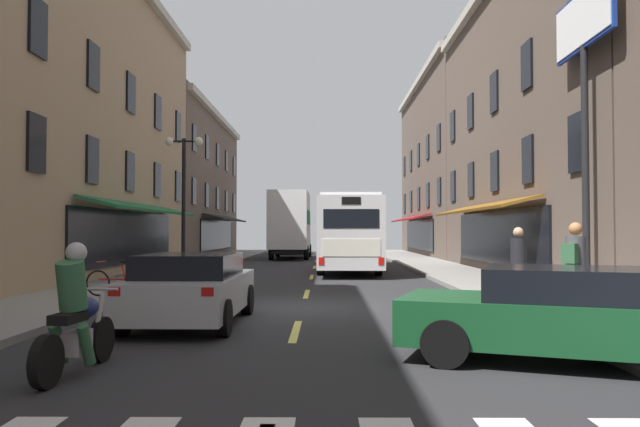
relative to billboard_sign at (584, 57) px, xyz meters
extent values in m
cube|color=#28282B|center=(-7.05, -0.75, -6.22)|extent=(34.80, 80.00, 0.10)
cube|color=#DBCC4C|center=(-7.05, -4.25, -6.17)|extent=(0.14, 2.40, 0.01)
cube|color=#DBCC4C|center=(-7.05, 2.25, -6.17)|extent=(0.14, 2.40, 0.01)
cube|color=#DBCC4C|center=(-7.05, 8.75, -6.17)|extent=(0.14, 2.40, 0.01)
cube|color=#DBCC4C|center=(-7.05, 15.25, -6.17)|extent=(0.14, 2.40, 0.01)
cube|color=#DBCC4C|center=(-7.05, 21.75, -6.17)|extent=(0.14, 2.40, 0.01)
cube|color=#DBCC4C|center=(-7.05, 28.25, -6.17)|extent=(0.14, 2.40, 0.01)
cube|color=#DBCC4C|center=(-7.05, 34.75, -6.17)|extent=(0.14, 2.40, 0.01)
cube|color=gray|center=(-12.95, -0.75, -6.10)|extent=(3.00, 80.00, 0.14)
cube|color=gray|center=(-1.15, -0.75, -6.10)|extent=(3.00, 80.00, 0.14)
cube|color=#9E8466|center=(-18.45, 9.25, 0.11)|extent=(8.00, 19.90, 12.55)
cube|color=black|center=(-14.41, 9.25, -4.62)|extent=(0.10, 12.00, 2.10)
cube|color=#1E6638|center=(-13.70, 9.25, -3.42)|extent=(1.38, 11.20, 0.44)
cube|color=black|center=(-14.41, 1.25, -1.97)|extent=(0.10, 1.00, 1.60)
cube|color=black|center=(-14.41, 5.25, -1.97)|extent=(0.10, 1.00, 1.60)
cube|color=black|center=(-14.41, 9.25, -1.97)|extent=(0.10, 1.00, 1.60)
cube|color=black|center=(-14.41, 13.25, -1.97)|extent=(0.10, 1.00, 1.60)
cube|color=black|center=(-14.41, 17.25, -1.97)|extent=(0.10, 1.00, 1.60)
cube|color=black|center=(-14.41, 1.25, 1.23)|extent=(0.10, 1.00, 1.60)
cube|color=black|center=(-14.41, 5.25, 1.23)|extent=(0.10, 1.00, 1.60)
cube|color=black|center=(-14.41, 9.25, 1.23)|extent=(0.10, 1.00, 1.60)
cube|color=black|center=(-14.41, 13.25, 1.23)|extent=(0.10, 1.00, 1.60)
cube|color=black|center=(-14.41, 17.25, 1.23)|extent=(0.10, 1.00, 1.60)
cube|color=brown|center=(-18.45, 29.25, -0.92)|extent=(8.00, 19.90, 10.50)
cube|color=#B2AD9E|center=(-14.35, 29.25, 3.98)|extent=(0.44, 19.40, 0.40)
cube|color=black|center=(-14.41, 29.25, -4.62)|extent=(0.10, 12.00, 2.10)
cube|color=black|center=(-13.70, 29.25, -3.42)|extent=(1.38, 11.20, 0.44)
cube|color=black|center=(-14.41, 21.25, -1.97)|extent=(0.10, 1.00, 1.60)
cube|color=black|center=(-14.41, 25.25, -1.97)|extent=(0.10, 1.00, 1.60)
cube|color=black|center=(-14.41, 29.25, -1.97)|extent=(0.10, 1.00, 1.60)
cube|color=black|center=(-14.41, 33.25, -1.97)|extent=(0.10, 1.00, 1.60)
cube|color=black|center=(-14.41, 37.25, -1.97)|extent=(0.10, 1.00, 1.60)
cube|color=black|center=(-14.41, 21.25, 1.23)|extent=(0.10, 1.00, 1.60)
cube|color=black|center=(-14.41, 25.25, 1.23)|extent=(0.10, 1.00, 1.60)
cube|color=black|center=(-14.41, 29.25, 1.23)|extent=(0.10, 1.00, 1.60)
cube|color=black|center=(-14.41, 33.25, 1.23)|extent=(0.10, 1.00, 1.60)
cube|color=black|center=(-14.41, 37.25, 1.23)|extent=(0.10, 1.00, 1.60)
cube|color=brown|center=(4.35, 9.25, 0.04)|extent=(8.00, 19.90, 12.42)
cube|color=black|center=(0.31, 9.25, -4.62)|extent=(0.10, 12.00, 2.10)
cube|color=brown|center=(-0.40, 9.25, -3.42)|extent=(1.38, 11.20, 0.44)
cube|color=black|center=(0.31, 1.25, -1.97)|extent=(0.10, 1.00, 1.60)
cube|color=black|center=(0.31, 5.25, -1.97)|extent=(0.10, 1.00, 1.60)
cube|color=black|center=(0.31, 9.25, -1.97)|extent=(0.10, 1.00, 1.60)
cube|color=black|center=(0.31, 13.25, -1.97)|extent=(0.10, 1.00, 1.60)
cube|color=black|center=(0.31, 17.25, -1.97)|extent=(0.10, 1.00, 1.60)
cube|color=black|center=(0.31, 1.25, 1.23)|extent=(0.10, 1.00, 1.60)
cube|color=black|center=(0.31, 5.25, 1.23)|extent=(0.10, 1.00, 1.60)
cube|color=black|center=(0.31, 9.25, 1.23)|extent=(0.10, 1.00, 1.60)
cube|color=black|center=(0.31, 13.25, 1.23)|extent=(0.10, 1.00, 1.60)
cube|color=black|center=(0.31, 17.25, 1.23)|extent=(0.10, 1.00, 1.60)
cube|color=brown|center=(4.35, 29.25, 0.30)|extent=(8.00, 19.90, 12.94)
cube|color=#B2AD9E|center=(0.25, 29.25, 6.42)|extent=(0.44, 19.40, 0.40)
cube|color=black|center=(0.31, 29.25, -4.62)|extent=(0.10, 12.00, 2.10)
cube|color=maroon|center=(-0.40, 29.25, -3.42)|extent=(1.38, 11.20, 0.44)
cube|color=black|center=(0.31, 21.25, -1.97)|extent=(0.10, 1.00, 1.60)
cube|color=black|center=(0.31, 25.25, -1.97)|extent=(0.10, 1.00, 1.60)
cube|color=black|center=(0.31, 29.25, -1.97)|extent=(0.10, 1.00, 1.60)
cube|color=black|center=(0.31, 33.25, -1.97)|extent=(0.10, 1.00, 1.60)
cube|color=black|center=(0.31, 37.25, -1.97)|extent=(0.10, 1.00, 1.60)
cube|color=black|center=(0.31, 21.25, 1.23)|extent=(0.10, 1.00, 1.60)
cube|color=black|center=(0.31, 25.25, 1.23)|extent=(0.10, 1.00, 1.60)
cube|color=black|center=(0.31, 29.25, 1.23)|extent=(0.10, 1.00, 1.60)
cube|color=black|center=(0.31, 33.25, 1.23)|extent=(0.10, 1.00, 1.60)
cube|color=black|center=(0.31, 37.25, 1.23)|extent=(0.10, 1.00, 1.60)
cylinder|color=black|center=(0.00, 0.00, -2.86)|extent=(0.18, 0.18, 6.34)
cylinder|color=black|center=(0.00, 0.00, -5.91)|extent=(0.40, 0.40, 0.24)
cube|color=navy|center=(0.00, 0.00, 0.97)|extent=(0.10, 3.33, 1.50)
cube|color=white|center=(-0.06, 0.00, 0.97)|extent=(0.04, 3.17, 1.34)
cube|color=white|center=(0.06, 0.00, 0.97)|extent=(0.04, 3.17, 1.34)
cube|color=silver|center=(-5.48, 12.98, -4.42)|extent=(2.71, 11.74, 2.79)
cube|color=silver|center=(-5.48, 12.98, -2.97)|extent=(2.50, 10.54, 0.16)
cube|color=black|center=(-5.48, 13.28, -4.22)|extent=(2.72, 9.34, 0.96)
cube|color=maroon|center=(-5.48, 12.98, -5.57)|extent=(2.74, 11.34, 0.36)
cube|color=black|center=(-5.40, 18.79, -4.22)|extent=(2.25, 0.15, 1.10)
cube|color=black|center=(-5.56, 7.17, -3.91)|extent=(2.05, 0.15, 0.70)
cube|color=silver|center=(-5.56, 7.16, -4.98)|extent=(2.15, 0.13, 0.64)
cube|color=black|center=(-5.56, 7.16, -3.25)|extent=(0.70, 0.11, 0.28)
cube|color=red|center=(-6.66, 7.16, -5.47)|extent=(0.20, 0.08, 0.28)
cube|color=red|center=(-4.47, 7.13, -5.47)|extent=(0.20, 0.08, 0.28)
cylinder|color=black|center=(-6.60, 16.85, -5.67)|extent=(0.31, 1.00, 1.00)
cylinder|color=black|center=(-4.25, 16.82, -5.67)|extent=(0.31, 1.00, 1.00)
cylinder|color=black|center=(-6.70, 9.64, -5.67)|extent=(0.31, 1.00, 1.00)
cylinder|color=black|center=(-4.35, 9.61, -5.67)|extent=(0.31, 1.00, 1.00)
cube|color=white|center=(-8.74, 27.65, -4.62)|extent=(2.33, 2.25, 2.40)
cube|color=black|center=(-8.72, 28.72, -3.77)|extent=(2.00, 0.13, 0.80)
cube|color=silver|center=(-8.79, 23.84, -3.67)|extent=(2.48, 5.44, 3.60)
cube|color=#196633|center=(-7.57, 23.82, -3.49)|extent=(0.11, 3.25, 0.90)
cube|color=black|center=(-8.78, 24.95, -5.62)|extent=(2.01, 7.26, 0.24)
cylinder|color=black|center=(-9.84, 27.47, -5.72)|extent=(0.29, 0.90, 0.90)
cylinder|color=black|center=(-7.64, 27.43, -5.72)|extent=(0.29, 0.90, 0.90)
cylinder|color=black|center=(-9.90, 23.04, -5.72)|extent=(0.29, 0.90, 0.90)
cylinder|color=black|center=(-7.71, 23.01, -5.72)|extent=(0.29, 0.90, 0.90)
cube|color=#144723|center=(-3.28, -6.87, -5.62)|extent=(4.66, 3.18, 0.62)
cube|color=black|center=(-3.12, -6.93, -5.10)|extent=(2.75, 2.36, 0.47)
cylinder|color=black|center=(-4.94, -7.20, -5.85)|extent=(0.68, 0.42, 0.64)
cylinder|color=black|center=(-4.35, -5.57, -5.85)|extent=(0.68, 0.42, 0.64)
cube|color=#515154|center=(-8.95, 33.04, -5.60)|extent=(1.92, 4.54, 0.66)
cube|color=black|center=(-8.96, 32.86, -5.05)|extent=(1.73, 2.46, 0.50)
cube|color=red|center=(-9.73, 30.81, -5.37)|extent=(0.20, 0.06, 0.14)
cube|color=red|center=(-8.23, 30.79, -5.37)|extent=(0.20, 0.06, 0.14)
cylinder|color=black|center=(-9.81, 34.61, -5.85)|extent=(0.23, 0.64, 0.64)
cylinder|color=black|center=(-8.05, 34.58, -5.85)|extent=(0.23, 0.64, 0.64)
cylinder|color=black|center=(-9.85, 31.50, -5.85)|extent=(0.23, 0.64, 0.64)
cylinder|color=black|center=(-8.09, 31.47, -5.85)|extent=(0.23, 0.64, 0.64)
cube|color=silver|center=(-9.11, -3.43, -5.58)|extent=(1.92, 4.26, 0.69)
cube|color=black|center=(-9.11, -3.60, -5.04)|extent=(1.73, 2.31, 0.46)
cube|color=red|center=(-9.89, -5.52, -5.34)|extent=(0.20, 0.06, 0.14)
cube|color=red|center=(-8.39, -5.54, -5.34)|extent=(0.20, 0.06, 0.14)
cylinder|color=black|center=(-9.97, -2.00, -5.85)|extent=(0.23, 0.64, 0.64)
cylinder|color=black|center=(-8.21, -2.03, -5.85)|extent=(0.23, 0.64, 0.64)
cylinder|color=black|center=(-10.01, -4.84, -5.85)|extent=(0.23, 0.64, 0.64)
cylinder|color=black|center=(-8.25, -4.86, -5.85)|extent=(0.23, 0.64, 0.64)
cylinder|color=black|center=(-9.59, -6.86, -5.86)|extent=(0.14, 0.63, 0.62)
cylinder|color=black|center=(-9.70, -8.31, -5.86)|extent=(0.16, 0.63, 0.62)
cylinder|color=#B2B2B7|center=(-9.60, -6.98, -5.56)|extent=(0.09, 0.33, 0.68)
ellipsoid|color=navy|center=(-9.63, -7.41, -5.36)|extent=(0.36, 0.58, 0.28)
cube|color=black|center=(-9.66, -7.81, -5.43)|extent=(0.30, 0.58, 0.12)
cube|color=#B2B2B7|center=(-9.64, -7.59, -5.77)|extent=(0.27, 0.42, 0.30)
cylinder|color=#B2B2B7|center=(-9.61, -7.08, -5.15)|extent=(0.62, 0.08, 0.04)
cylinder|color=#33663F|center=(-9.66, -7.74, -5.04)|extent=(0.37, 0.48, 0.66)
sphere|color=#B2B2B7|center=(-9.65, -7.63, -4.64)|extent=(0.26, 0.26, 0.26)
cylinder|color=#33663F|center=(-9.83, -7.69, -5.77)|extent=(0.17, 0.37, 0.56)
cylinder|color=#33663F|center=(-9.47, -7.72, -5.77)|extent=(0.17, 0.37, 0.56)
torus|color=black|center=(-12.20, 3.56, -5.70)|extent=(0.67, 0.08, 0.66)
torus|color=black|center=(-11.16, 3.62, -5.70)|extent=(0.67, 0.08, 0.66)
cylinder|color=#194CA5|center=(-11.68, 3.59, -5.60)|extent=(1.00, 0.10, 0.04)
cylinder|color=#194CA5|center=(-11.50, 3.60, -5.42)|extent=(0.14, 0.04, 0.50)
cube|color=black|center=(-11.48, 3.60, -5.15)|extent=(0.21, 0.13, 0.06)
cylinder|color=#194CA5|center=(-12.12, 3.56, -5.15)|extent=(0.06, 0.48, 0.03)
torus|color=black|center=(-12.34, 0.33, -5.70)|extent=(0.66, 0.15, 0.66)
torus|color=black|center=(-11.30, 0.16, -5.70)|extent=(0.66, 0.15, 0.66)
cylinder|color=red|center=(-11.82, 0.25, -5.60)|extent=(0.99, 0.20, 0.04)
cylinder|color=red|center=(-11.64, 0.22, -5.42)|extent=(0.14, 0.06, 0.50)
cube|color=black|center=(-11.62, 0.22, -5.15)|extent=(0.22, 0.15, 0.06)
cylinder|color=red|center=(-12.26, 0.32, -5.15)|extent=(0.10, 0.48, 0.03)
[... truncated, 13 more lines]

